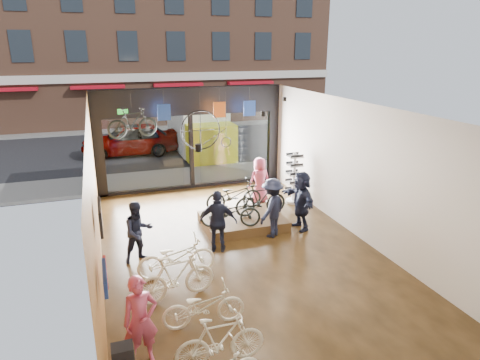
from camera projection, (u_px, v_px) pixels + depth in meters
name	position (u px, v px, depth m)	size (l,w,h in m)	color
ground_plane	(243.00, 256.00, 11.16)	(7.00, 12.00, 0.04)	black
ceiling	(243.00, 109.00, 10.01)	(7.00, 12.00, 0.04)	black
wall_left	(94.00, 202.00, 9.51)	(0.04, 12.00, 3.80)	#A05E26
wall_right	(365.00, 173.00, 11.66)	(0.04, 12.00, 3.80)	beige
wall_back	(407.00, 335.00, 5.15)	(7.00, 0.04, 3.80)	beige
storefront	(191.00, 139.00, 16.01)	(7.00, 0.26, 3.80)	black
exit_sign	(123.00, 111.00, 14.82)	(0.35, 0.06, 0.18)	#198C26
street_road	(158.00, 141.00, 24.71)	(30.00, 18.00, 0.02)	black
sidewalk_near	(186.00, 177.00, 17.64)	(30.00, 2.40, 0.12)	slate
sidewalk_far	(150.00, 127.00, 28.31)	(30.00, 2.00, 0.12)	slate
opposite_building	(138.00, 18.00, 28.48)	(26.00, 5.00, 14.00)	brown
street_car	(130.00, 139.00, 21.21)	(1.88, 4.66, 1.59)	gray
box_truck	(201.00, 128.00, 21.18)	(2.25, 6.74, 2.65)	silver
floor_bike_1	(220.00, 341.00, 7.21)	(0.45, 1.58, 0.95)	#F0EACE
floor_bike_2	(204.00, 306.00, 8.25)	(0.56, 1.62, 0.85)	#F0EACE
floor_bike_3	(176.00, 277.00, 9.12)	(0.49, 1.72, 1.04)	#F0EACE
floor_bike_4	(176.00, 257.00, 10.03)	(0.64, 1.85, 0.97)	#F0EACE
display_platform	(243.00, 221.00, 12.93)	(2.40, 1.80, 0.30)	#452C17
display_bike_left	(230.00, 212.00, 12.06)	(0.60, 1.71, 0.90)	black
display_bike_mid	(261.00, 200.00, 12.90)	(0.46, 1.62, 0.97)	black
display_bike_right	(234.00, 195.00, 13.33)	(0.62, 1.79, 0.94)	black
customer_0	(141.00, 321.00, 7.19)	(0.59, 0.39, 1.63)	#CC4C72
customer_1	(138.00, 232.00, 10.67)	(0.77, 0.60, 1.59)	#161C33
customer_2	(218.00, 222.00, 11.15)	(0.99, 0.41, 1.69)	#161C33
customer_3	(272.00, 208.00, 12.06)	(1.11, 0.64, 1.72)	#161C33
customer_4	(260.00, 180.00, 14.77)	(0.78, 0.50, 1.59)	#CC4C72
customer_5	(301.00, 201.00, 12.57)	(1.63, 0.52, 1.76)	#161C33
sunglasses_rack	(294.00, 178.00, 14.68)	(0.52, 0.43, 1.77)	white
wall_merch	(110.00, 313.00, 6.57)	(0.40, 2.40, 2.60)	navy
penny_farthing	(209.00, 131.00, 14.29)	(1.67, 0.06, 1.34)	black
hung_bike	(132.00, 123.00, 13.39)	(0.45, 1.58, 0.95)	black
jersey_left	(164.00, 112.00, 14.61)	(0.45, 0.03, 0.55)	#1E3F99
jersey_mid	(219.00, 110.00, 15.21)	(0.45, 0.03, 0.55)	#CC5919
jersey_right	(250.00, 108.00, 15.56)	(0.45, 0.03, 0.55)	#1E3F99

